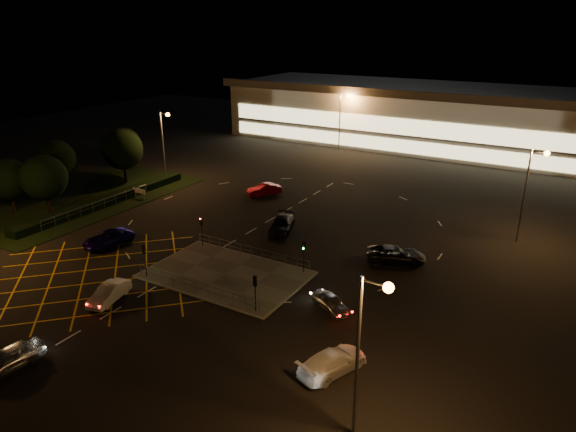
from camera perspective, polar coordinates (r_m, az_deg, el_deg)
The scene contains 26 objects.
ground at distance 50.53m, azimuth -7.37°, elevation -5.09°, with size 180.00×180.00×0.00m, color black.
pedestrian_island at distance 47.99m, azimuth -6.92°, elevation -6.46°, with size 14.00×9.00×0.12m, color #4C4944.
grass_verge at distance 73.40m, azimuth -22.07°, elevation 1.89°, with size 18.00×30.00×0.08m, color black.
hedge at distance 69.49m, azimuth -19.55°, elevation 1.61°, with size 2.00×26.00×1.00m, color black.
supermarket at distance 102.95m, azimuth 14.27°, elevation 10.89°, with size 72.00×26.50×10.50m.
streetlight_se at distance 27.66m, azimuth 8.72°, elevation -13.18°, with size 1.78×0.56×10.03m.
streetlight_nw at distance 76.21m, azimuth -13.55°, elevation 8.60°, with size 1.78×0.56×10.03m.
streetlight_ne at distance 57.82m, azimuth 25.39°, elevation 3.35°, with size 1.78×0.56×10.03m.
streetlight_far_left at distance 93.09m, azimuth 6.04°, elevation 11.19°, with size 1.78×0.56×10.03m.
signal_sw at distance 48.03m, azimuth -15.66°, elevation -4.04°, with size 0.28×0.30×3.15m.
signal_se at distance 40.92m, azimuth -3.66°, elevation -7.79°, with size 0.28×0.30×3.15m.
signal_nw at distance 53.33m, azimuth -9.60°, elevation -1.01°, with size 0.28×0.30×3.15m.
signal_ne at distance 47.02m, azimuth 1.78°, elevation -3.78°, with size 0.28×0.30×3.15m.
tree_a at distance 69.62m, azimuth -28.67°, elevation 3.58°, with size 5.04×5.04×6.86m.
tree_b at distance 75.33m, azimuth -24.44°, elevation 5.67°, with size 5.40×5.40×7.35m.
tree_c at distance 76.99m, azimuth -17.92°, elevation 7.06°, with size 5.76×5.76×7.84m.
tree_d at distance 85.46m, azimuth -17.63°, elevation 7.74°, with size 4.68×4.68×6.37m.
tree_e at distance 67.26m, azimuth -25.49°, elevation 3.86°, with size 5.40×5.40×7.35m.
car_near_silver at distance 40.33m, azimuth -28.54°, elevation -13.69°, with size 1.81×4.49×1.53m, color #9EA1A5.
car_queue_white at distance 45.76m, azimuth -19.25°, elevation -8.08°, with size 1.52×4.35×1.43m, color silver.
car_left_blue at distance 56.74m, azimuth -19.36°, elevation -2.36°, with size 2.46×5.34×1.48m, color #100D52.
car_far_dkgrey at distance 57.00m, azimuth -0.70°, elevation -0.96°, with size 2.22×5.46×1.59m, color black.
car_right_silver at distance 42.17m, azimuth 4.77°, elevation -9.53°, with size 1.58×3.93×1.34m, color #9EA0A5.
car_circ_red at distance 69.10m, azimuth -2.67°, elevation 2.95°, with size 1.62×4.64×1.53m, color maroon.
car_east_grey at distance 50.87m, azimuth 11.93°, elevation -4.22°, with size 2.61×5.67×1.58m, color black.
car_approach_white at distance 35.54m, azimuth 4.98°, elevation -15.81°, with size 2.13×5.25×1.52m, color #BCBCBC.
Camera 1 is at (28.39, -35.60, 21.91)m, focal length 32.00 mm.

